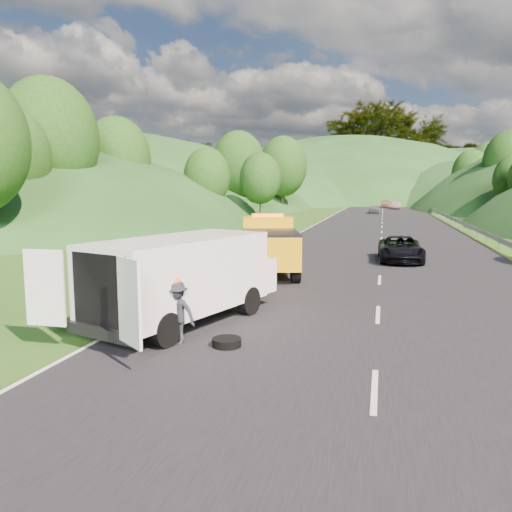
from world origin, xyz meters
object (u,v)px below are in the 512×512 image
(passing_suv, at_px, (400,262))
(suitcase, at_px, (168,277))
(tow_truck, at_px, (269,245))
(child, at_px, (206,300))
(white_van, at_px, (185,275))
(woman, at_px, (193,290))
(spare_tire, at_px, (227,347))
(worker, at_px, (177,345))

(passing_suv, bearing_deg, suitcase, -138.40)
(tow_truck, height_order, child, tow_truck)
(white_van, xyz_separation_m, woman, (-1.52, 4.45, -1.42))
(white_van, relative_size, woman, 4.64)
(white_van, bearing_deg, child, 116.89)
(tow_truck, relative_size, suitcase, 11.07)
(tow_truck, height_order, spare_tire, tow_truck)
(worker, relative_size, suitcase, 2.67)
(worker, relative_size, passing_suv, 0.34)
(worker, bearing_deg, white_van, 113.35)
(worker, xyz_separation_m, suitcase, (-3.46, 7.18, 0.30))
(spare_tire, bearing_deg, worker, -174.28)
(suitcase, bearing_deg, woman, -30.98)
(woman, distance_m, worker, 6.67)
(white_van, bearing_deg, tow_truck, 104.84)
(white_van, height_order, passing_suv, white_van)
(suitcase, bearing_deg, tow_truck, 45.27)
(child, xyz_separation_m, suitcase, (-2.46, 2.36, 0.30))
(child, xyz_separation_m, spare_tire, (2.26, -4.70, 0.00))
(white_van, relative_size, suitcase, 12.76)
(woman, height_order, suitcase, woman)
(suitcase, distance_m, spare_tire, 8.50)
(tow_truck, bearing_deg, spare_tire, -98.21)
(passing_suv, bearing_deg, child, -123.47)
(suitcase, bearing_deg, worker, -64.25)
(woman, xyz_separation_m, worker, (2.07, -6.35, 0.00))
(white_van, height_order, child, white_van)
(spare_tire, xyz_separation_m, passing_suv, (4.59, 15.99, 0.00))
(worker, bearing_deg, child, 109.11)
(suitcase, xyz_separation_m, spare_tire, (4.72, -7.06, -0.30))
(worker, distance_m, passing_suv, 17.15)
(child, relative_size, passing_suv, 0.22)
(spare_tire, bearing_deg, woman, 118.13)
(passing_suv, bearing_deg, spare_tire, -108.23)
(child, bearing_deg, worker, -38.70)
(suitcase, relative_size, passing_suv, 0.13)
(woman, height_order, child, woman)
(tow_truck, distance_m, worker, 10.69)
(woman, bearing_deg, suitcase, 57.44)
(worker, distance_m, spare_tire, 1.26)
(child, height_order, spare_tire, child)
(white_van, distance_m, woman, 4.91)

